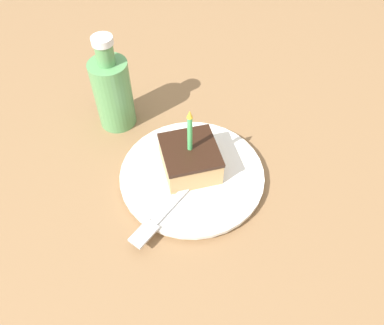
{
  "coord_description": "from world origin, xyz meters",
  "views": [
    {
      "loc": [
        0.08,
        0.39,
        0.52
      ],
      "look_at": [
        -0.02,
        0.01,
        0.04
      ],
      "focal_mm": 35.0,
      "sensor_mm": 36.0,
      "label": 1
    }
  ],
  "objects_px": {
    "cake_slice": "(190,158)",
    "bottle": "(113,91)",
    "plate": "(192,175)",
    "fork": "(165,211)"
  },
  "relations": [
    {
      "from": "bottle",
      "to": "cake_slice",
      "type": "bearing_deg",
      "value": 121.72
    },
    {
      "from": "plate",
      "to": "cake_slice",
      "type": "bearing_deg",
      "value": -82.9
    },
    {
      "from": "cake_slice",
      "to": "bottle",
      "type": "xyz_separation_m",
      "value": [
        0.1,
        -0.17,
        0.03
      ]
    },
    {
      "from": "plate",
      "to": "fork",
      "type": "bearing_deg",
      "value": 47.66
    },
    {
      "from": "fork",
      "to": "bottle",
      "type": "bearing_deg",
      "value": -79.59
    },
    {
      "from": "cake_slice",
      "to": "plate",
      "type": "bearing_deg",
      "value": 97.1
    },
    {
      "from": "fork",
      "to": "bottle",
      "type": "distance_m",
      "value": 0.25
    },
    {
      "from": "cake_slice",
      "to": "fork",
      "type": "bearing_deg",
      "value": 51.73
    },
    {
      "from": "plate",
      "to": "cake_slice",
      "type": "relative_size",
      "value": 1.86
    },
    {
      "from": "plate",
      "to": "fork",
      "type": "distance_m",
      "value": 0.09
    }
  ]
}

